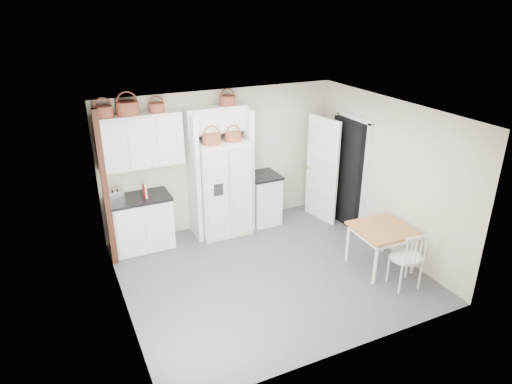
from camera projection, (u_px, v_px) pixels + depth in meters
floor at (269, 272)px, 7.36m from camera, size 4.50×4.50×0.00m
ceiling at (271, 113)px, 6.34m from camera, size 4.50×4.50×0.00m
wall_back at (222, 159)px, 8.52m from camera, size 4.50×0.00×4.50m
wall_left at (117, 228)px, 5.97m from camera, size 0.00×4.00×4.00m
wall_right at (388, 176)px, 7.73m from camera, size 0.00×4.00×4.00m
refrigerator at (222, 187)px, 8.33m from camera, size 0.92×0.74×1.77m
base_cab_left at (142, 223)px, 7.95m from camera, size 0.99×0.63×0.92m
base_cab_right at (263, 199)px, 8.87m from camera, size 0.54×0.64×0.94m
dining_table at (380, 247)px, 7.38m from camera, size 0.89×0.89×0.72m
windsor_chair at (406, 257)px, 6.84m from camera, size 0.54×0.50×0.99m
counter_left at (139, 198)px, 7.76m from camera, size 1.04×0.67×0.04m
counter_right at (263, 175)px, 8.68m from camera, size 0.58×0.69×0.04m
toaster at (115, 196)px, 7.57m from camera, size 0.27×0.18×0.18m
cookbook_red at (145, 191)px, 7.68m from camera, size 0.05×0.15×0.22m
cookbook_cream at (146, 191)px, 7.69m from camera, size 0.06×0.16×0.23m
basket_upper_a at (103, 112)px, 7.14m from camera, size 0.31×0.31×0.17m
basket_upper_b at (128, 108)px, 7.28m from camera, size 0.36×0.36×0.21m
basket_upper_c at (157, 107)px, 7.47m from camera, size 0.26×0.26×0.15m
basket_bridge_b at (227, 100)px, 7.96m from camera, size 0.28×0.28×0.16m
basket_fridge_a at (212, 139)px, 7.79m from camera, size 0.32×0.32×0.17m
basket_fridge_b at (233, 137)px, 7.95m from camera, size 0.29×0.29×0.16m
upper_cabinet at (140, 141)px, 7.55m from camera, size 1.40×0.34×0.90m
bridge_cabinet at (216, 119)px, 7.99m from camera, size 1.12×0.34×0.45m
fridge_panel_left at (193, 178)px, 8.07m from camera, size 0.08×0.60×2.30m
fridge_panel_right at (246, 169)px, 8.47m from camera, size 0.08×0.60×2.30m
trim_post at (106, 191)px, 7.11m from camera, size 0.09×0.09×2.60m
doorway_void at (348, 173)px, 8.64m from camera, size 0.18×0.85×2.05m
door_slab at (322, 170)px, 8.78m from camera, size 0.21×0.79×2.05m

